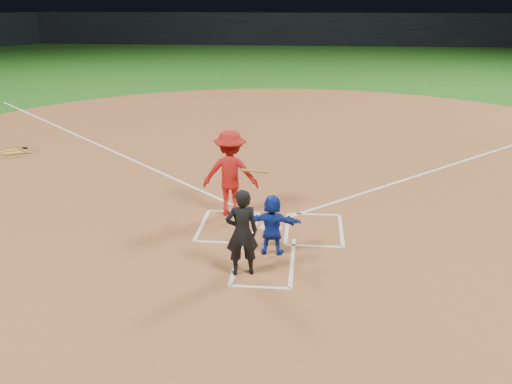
# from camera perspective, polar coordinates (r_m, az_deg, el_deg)

# --- Properties ---
(ground) EXTENTS (120.00, 120.00, 0.00)m
(ground) POSITION_cam_1_polar(r_m,az_deg,el_deg) (13.01, 1.49, -3.62)
(ground) COLOR #1C5816
(ground) RESTS_ON ground
(home_plate_dirt) EXTENTS (28.00, 28.00, 0.01)m
(home_plate_dirt) POSITION_cam_1_polar(r_m,az_deg,el_deg) (18.67, 2.81, 3.55)
(home_plate_dirt) COLOR brown
(home_plate_dirt) RESTS_ON ground
(stadium_wall_far) EXTENTS (80.00, 1.20, 3.20)m
(stadium_wall_far) POSITION_cam_1_polar(r_m,az_deg,el_deg) (60.06, 4.93, 15.92)
(stadium_wall_far) COLOR black
(stadium_wall_far) RESTS_ON ground
(home_plate) EXTENTS (0.60, 0.60, 0.02)m
(home_plate) POSITION_cam_1_polar(r_m,az_deg,el_deg) (13.00, 1.49, -3.54)
(home_plate) COLOR silver
(home_plate) RESTS_ON home_plate_dirt
(on_deck_circle) EXTENTS (1.70, 1.70, 0.01)m
(on_deck_circle) POSITION_cam_1_polar(r_m,az_deg,el_deg) (20.85, -23.10, 3.72)
(on_deck_circle) COLOR brown
(on_deck_circle) RESTS_ON home_plate_dirt
(on_deck_logo) EXTENTS (0.80, 0.80, 0.00)m
(on_deck_logo) POSITION_cam_1_polar(r_m,az_deg,el_deg) (20.85, -23.10, 3.74)
(on_deck_logo) COLOR gold
(on_deck_logo) RESTS_ON on_deck_circle
(on_deck_bat_a) EXTENTS (0.59, 0.68, 0.06)m
(on_deck_bat_a) POSITION_cam_1_polar(r_m,az_deg,el_deg) (20.98, -22.43, 4.00)
(on_deck_bat_a) COLOR olive
(on_deck_bat_a) RESTS_ON on_deck_circle
(on_deck_bat_b) EXTENTS (0.64, 0.63, 0.06)m
(on_deck_bat_b) POSITION_cam_1_polar(r_m,az_deg,el_deg) (20.85, -23.72, 3.74)
(on_deck_bat_b) COLOR #A0753A
(on_deck_bat_b) RESTS_ON on_deck_circle
(on_deck_bat_c) EXTENTS (0.78, 0.43, 0.06)m
(on_deck_bat_c) POSITION_cam_1_polar(r_m,az_deg,el_deg) (20.44, -22.75, 3.59)
(on_deck_bat_c) COLOR #A86C3D
(on_deck_bat_c) RESTS_ON on_deck_circle
(bat_weight_donut) EXTENTS (0.19, 0.19, 0.05)m
(bat_weight_donut) POSITION_cam_1_polar(r_m,az_deg,el_deg) (21.09, -22.13, 4.09)
(bat_weight_donut) COLOR black
(bat_weight_donut) RESTS_ON on_deck_circle
(catcher) EXTENTS (1.18, 0.43, 1.26)m
(catcher) POSITION_cam_1_polar(r_m,az_deg,el_deg) (11.52, 1.62, -3.29)
(catcher) COLOR #132D9E
(catcher) RESTS_ON home_plate_dirt
(umpire) EXTENTS (0.70, 0.55, 1.69)m
(umpire) POSITION_cam_1_polar(r_m,az_deg,el_deg) (10.61, -1.42, -4.07)
(umpire) COLOR black
(umpire) RESTS_ON home_plate_dirt
(chalk_markings) EXTENTS (28.35, 17.32, 0.01)m
(chalk_markings) POSITION_cam_1_polar(r_m,az_deg,el_deg) (17.99, 2.70, 2.97)
(chalk_markings) COLOR white
(chalk_markings) RESTS_ON home_plate_dirt
(batter_at_plate) EXTENTS (1.60, 0.86, 2.05)m
(batter_at_plate) POSITION_cam_1_polar(r_m,az_deg,el_deg) (13.48, -2.57, 1.90)
(batter_at_plate) COLOR #AC1513
(batter_at_plate) RESTS_ON home_plate_dirt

